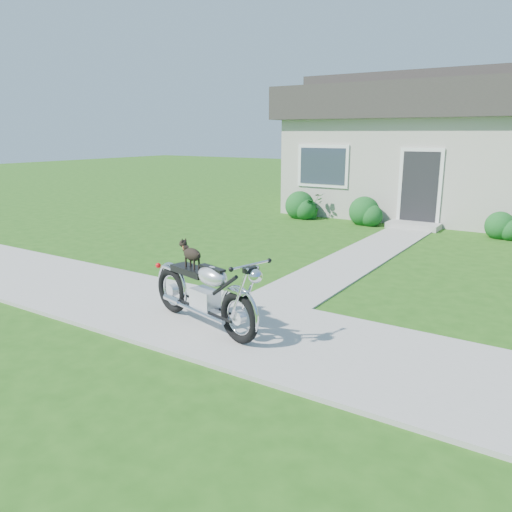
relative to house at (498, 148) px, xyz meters
The scene contains 7 objects.
ground 12.19m from the house, 89.99° to the right, with size 80.00×80.00×0.00m, color #235114.
sidewalk 12.18m from the house, 89.99° to the right, with size 24.00×2.20×0.04m, color #9E9B93.
walkway 7.47m from the house, 102.09° to the right, with size 1.20×8.00×0.03m, color #9E9B93.
house is the anchor object (origin of this frame).
shrub_row 3.93m from the house, 83.25° to the right, with size 10.73×1.13×1.13m.
potted_plant_left 6.04m from the house, 143.38° to the right, with size 0.71×0.62×0.79m, color #144D19.
motorcycle_with_dog 12.56m from the house, 98.16° to the right, with size 2.18×0.87×1.14m.
Camera 1 is at (2.24, -5.28, 2.60)m, focal length 35.00 mm.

